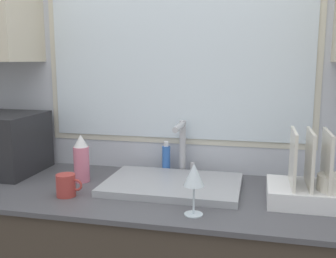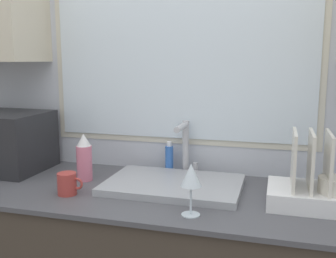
{
  "view_description": "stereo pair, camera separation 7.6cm",
  "coord_description": "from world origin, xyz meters",
  "px_view_note": "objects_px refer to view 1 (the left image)",
  "views": [
    {
      "loc": [
        0.4,
        -1.24,
        1.44
      ],
      "look_at": [
        0.04,
        0.3,
        1.16
      ],
      "focal_mm": 42.0,
      "sensor_mm": 36.0,
      "label": 1
    },
    {
      "loc": [
        0.47,
        -1.22,
        1.44
      ],
      "look_at": [
        0.04,
        0.3,
        1.16
      ],
      "focal_mm": 42.0,
      "sensor_mm": 36.0,
      "label": 2
    }
  ],
  "objects_px": {
    "faucet": "(182,143)",
    "mug_near_sink": "(66,185)",
    "dish_rack": "(311,186)",
    "spray_bottle": "(81,159)",
    "soap_bottle": "(166,159)",
    "wine_glass": "(194,176)"
  },
  "relations": [
    {
      "from": "wine_glass",
      "to": "soap_bottle",
      "type": "bearing_deg",
      "value": 113.81
    },
    {
      "from": "dish_rack",
      "to": "wine_glass",
      "type": "xyz_separation_m",
      "value": [
        -0.43,
        -0.22,
        0.07
      ]
    },
    {
      "from": "faucet",
      "to": "mug_near_sink",
      "type": "distance_m",
      "value": 0.59
    },
    {
      "from": "spray_bottle",
      "to": "wine_glass",
      "type": "distance_m",
      "value": 0.64
    },
    {
      "from": "spray_bottle",
      "to": "soap_bottle",
      "type": "distance_m",
      "value": 0.42
    },
    {
      "from": "soap_bottle",
      "to": "spray_bottle",
      "type": "bearing_deg",
      "value": -147.23
    },
    {
      "from": "soap_bottle",
      "to": "wine_glass",
      "type": "xyz_separation_m",
      "value": [
        0.22,
        -0.5,
        0.07
      ]
    },
    {
      "from": "faucet",
      "to": "mug_near_sink",
      "type": "xyz_separation_m",
      "value": [
        -0.41,
        -0.41,
        -0.11
      ]
    },
    {
      "from": "spray_bottle",
      "to": "dish_rack",
      "type": "bearing_deg",
      "value": -3.44
    },
    {
      "from": "spray_bottle",
      "to": "mug_near_sink",
      "type": "bearing_deg",
      "value": -82.88
    },
    {
      "from": "faucet",
      "to": "soap_bottle",
      "type": "distance_m",
      "value": 0.12
    },
    {
      "from": "faucet",
      "to": "dish_rack",
      "type": "distance_m",
      "value": 0.63
    },
    {
      "from": "spray_bottle",
      "to": "faucet",
      "type": "bearing_deg",
      "value": 25.51
    },
    {
      "from": "faucet",
      "to": "mug_near_sink",
      "type": "height_order",
      "value": "faucet"
    },
    {
      "from": "dish_rack",
      "to": "soap_bottle",
      "type": "relative_size",
      "value": 1.94
    },
    {
      "from": "mug_near_sink",
      "to": "dish_rack",
      "type": "bearing_deg",
      "value": 8.22
    },
    {
      "from": "soap_bottle",
      "to": "mug_near_sink",
      "type": "xyz_separation_m",
      "value": [
        -0.32,
        -0.43,
        -0.03
      ]
    },
    {
      "from": "dish_rack",
      "to": "soap_bottle",
      "type": "distance_m",
      "value": 0.71
    },
    {
      "from": "mug_near_sink",
      "to": "wine_glass",
      "type": "xyz_separation_m",
      "value": [
        0.55,
        -0.08,
        0.1
      ]
    },
    {
      "from": "faucet",
      "to": "spray_bottle",
      "type": "bearing_deg",
      "value": -154.49
    },
    {
      "from": "mug_near_sink",
      "to": "wine_glass",
      "type": "bearing_deg",
      "value": -8.12
    },
    {
      "from": "faucet",
      "to": "mug_near_sink",
      "type": "bearing_deg",
      "value": -135.09
    }
  ]
}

